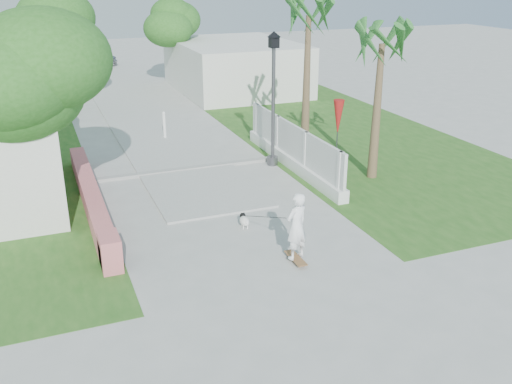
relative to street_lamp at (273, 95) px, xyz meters
name	(u,v)px	position (x,y,z in m)	size (l,w,h in m)	color
ground	(251,247)	(-2.90, -5.50, -2.43)	(90.00, 90.00, 0.00)	#B7B7B2
path_strip	(120,91)	(-2.90, 14.50, -2.40)	(3.20, 36.00, 0.06)	#B7B7B2
curb	(187,169)	(-2.90, 0.50, -2.38)	(6.50, 0.25, 0.10)	#999993
grass_right	(341,134)	(4.10, 2.50, -2.42)	(8.00, 20.00, 0.01)	#28591C
pink_wall	(93,202)	(-6.20, -1.95, -2.11)	(0.45, 8.20, 0.80)	#E47477
lattice_fence	(292,152)	(0.50, -0.50, -1.88)	(0.35, 7.00, 1.50)	white
building_right	(235,66)	(3.10, 12.50, -1.13)	(6.00, 8.00, 2.60)	silver
street_lamp	(273,95)	(0.00, 0.00, 0.00)	(0.44, 0.44, 4.44)	#59595E
bollard	(164,124)	(-2.70, 4.50, -1.84)	(0.14, 0.14, 1.09)	white
patio_umbrella	(338,118)	(1.90, -1.00, -0.74)	(0.36, 0.36, 2.30)	#59595E
tree_left_near	(29,80)	(-7.38, -2.52, 1.40)	(3.60, 3.60, 5.28)	#4C3826
tree_path_left	(58,28)	(-5.88, 10.48, 1.39)	(3.40, 3.40, 5.23)	#4C3826
tree_path_right	(174,23)	(0.32, 14.48, 1.07)	(3.00, 3.00, 4.79)	#4C3826
tree_path_far	(51,12)	(-5.68, 20.48, 1.39)	(3.20, 3.20, 5.17)	#4C3826
palm_far	(308,25)	(1.70, 1.00, 2.06)	(1.80, 1.80, 5.30)	brown
palm_near	(381,52)	(2.50, -2.30, 1.53)	(1.80, 1.80, 4.70)	brown
skateboarder	(277,221)	(-2.40, -5.89, -1.65)	(0.79, 2.76, 1.69)	olive
dog	(244,220)	(-2.66, -4.37, -2.23)	(0.27, 0.52, 0.36)	white
parked_car	(87,58)	(-3.71, 22.75, -1.74)	(1.62, 4.03, 1.37)	#ACB0B4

